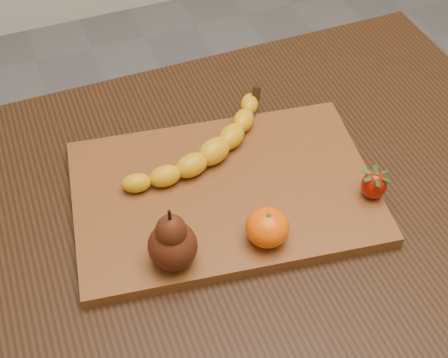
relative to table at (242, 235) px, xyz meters
name	(u,v)px	position (x,y,z in m)	size (l,w,h in m)	color
table	(242,235)	(0.00, 0.00, 0.00)	(1.00, 0.70, 0.76)	black
cutting_board	(224,192)	(-0.03, 0.01, 0.11)	(0.45, 0.30, 0.02)	brown
banana	(214,151)	(-0.02, 0.07, 0.14)	(0.25, 0.06, 0.04)	#EFAD0B
pear	(172,237)	(-0.14, -0.09, 0.17)	(0.07, 0.07, 0.10)	#481C0B
mandarin	(267,227)	(-0.01, -0.10, 0.14)	(0.06, 0.06, 0.05)	#FF5802
strawberry	(374,184)	(0.17, -0.08, 0.14)	(0.04, 0.04, 0.05)	#991004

